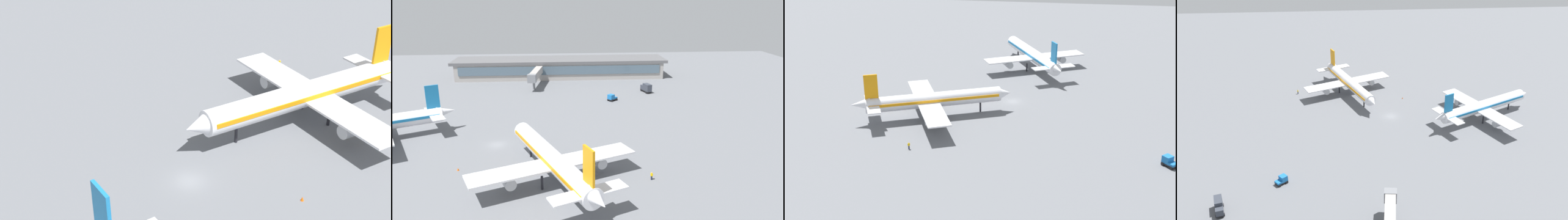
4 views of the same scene
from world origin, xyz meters
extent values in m
plane|color=slate|center=(0.00, 0.00, 0.00)|extent=(288.00, 288.00, 0.00)
cylinder|color=white|center=(31.81, -3.47, 4.67)|extent=(33.28, 19.45, 3.89)
cone|color=white|center=(48.62, 5.05, 4.67)|extent=(5.14, 5.05, 3.69)
cone|color=white|center=(15.01, -11.99, 5.25)|extent=(5.74, 4.97, 3.11)
cube|color=#1972B2|center=(31.81, -3.47, 4.96)|extent=(32.06, 18.88, 0.70)
cube|color=white|center=(30.24, -4.27, 4.28)|extent=(20.23, 32.51, 0.35)
cylinder|color=#A5A8AD|center=(25.98, 4.12, 2.92)|extent=(5.07, 3.99, 2.14)
cylinder|color=#A5A8AD|center=(34.49, -12.66, 2.92)|extent=(5.07, 3.99, 2.14)
cube|color=white|center=(17.63, -10.67, 5.05)|extent=(8.90, 13.41, 0.28)
cube|color=#1972B2|center=(17.63, -10.67, 9.72)|extent=(3.22, 1.91, 6.22)
cylinder|color=black|center=(42.85, 2.12, 1.36)|extent=(0.47, 0.47, 2.72)
cylinder|color=black|center=(27.88, -1.98, 1.36)|extent=(0.47, 0.47, 2.72)
cylinder|color=black|center=(30.70, -7.52, 1.36)|extent=(0.47, 0.47, 2.72)
cylinder|color=white|center=(-13.83, 19.44, 4.70)|extent=(17.61, 34.24, 3.91)
cone|color=white|center=(-6.37, 2.01, 4.70)|extent=(4.96, 5.06, 3.72)
cone|color=white|center=(-21.30, 36.87, 5.28)|extent=(4.80, 5.73, 3.13)
cube|color=orange|center=(-13.83, 19.44, 4.99)|extent=(17.12, 32.96, 0.70)
cube|color=white|center=(-14.54, 21.07, 4.30)|extent=(33.31, 18.54, 0.35)
cylinder|color=#A5A8AD|center=(-5.84, 24.80, 2.94)|extent=(3.80, 5.10, 2.15)
cylinder|color=#A5A8AD|center=(-23.23, 17.35, 2.94)|extent=(3.80, 5.10, 2.15)
cube|color=white|center=(-20.14, 34.15, 5.09)|extent=(13.68, 8.25, 0.28)
cube|color=orange|center=(-20.14, 34.15, 9.78)|extent=(1.73, 3.31, 6.26)
cylinder|color=black|center=(-8.93, 7.99, 1.37)|extent=(0.47, 0.47, 2.74)
cylinder|color=black|center=(-12.08, 23.29, 1.37)|extent=(0.47, 0.47, 2.74)
cylinder|color=black|center=(-17.83, 20.82, 1.37)|extent=(0.47, 0.47, 2.74)
cube|color=black|center=(-34.00, -37.24, 0.55)|extent=(3.67, 3.52, 0.30)
cube|color=#1966B2|center=(-33.46, -36.79, 1.50)|extent=(2.60, 2.61, 1.60)
cube|color=#3F596B|center=(-32.84, -36.27, 1.82)|extent=(1.09, 1.27, 0.90)
cube|color=#1966B2|center=(-34.68, -37.83, 0.95)|extent=(2.30, 2.35, 0.50)
cylinder|color=black|center=(-33.76, -35.79, 0.40)|extent=(0.80, 0.75, 0.80)
cylinder|color=black|center=(-32.53, -37.24, 0.40)|extent=(0.80, 0.75, 0.80)
cylinder|color=black|center=(-35.47, -37.24, 0.40)|extent=(0.80, 0.75, 0.80)
cylinder|color=#1E2338|center=(-33.84, 21.05, 0.42)|extent=(0.45, 0.45, 0.85)
cylinder|color=yellow|center=(-33.84, 21.05, 1.15)|extent=(0.53, 0.53, 0.60)
sphere|color=tan|center=(-33.84, 21.05, 1.56)|extent=(0.22, 0.22, 0.22)
cylinder|color=yellow|center=(-33.99, 21.23, 1.15)|extent=(0.10, 0.10, 0.54)
cylinder|color=yellow|center=(-33.69, 20.86, 1.15)|extent=(0.10, 0.10, 0.54)
cone|color=#EA590C|center=(6.00, 13.85, 0.30)|extent=(0.44, 0.44, 0.60)
camera|label=1|loc=(63.27, -7.17, 46.28)|focal=53.33mm
camera|label=2|loc=(-15.79, 88.93, 36.24)|focal=35.06mm
camera|label=3|loc=(-145.50, -12.11, 56.63)|focal=50.85mm
camera|label=4|loc=(-16.39, -140.01, 74.40)|focal=41.71mm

